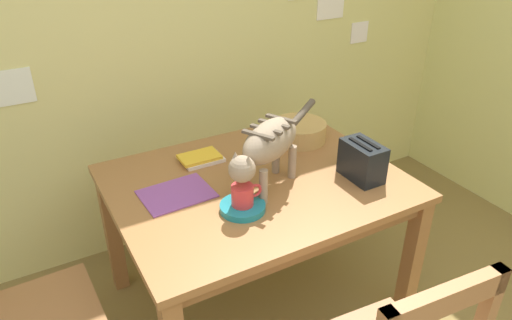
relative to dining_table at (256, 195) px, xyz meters
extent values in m
cube|color=#DDD17E|center=(-0.07, 0.82, 0.61)|extent=(4.42, 0.10, 2.50)
cube|color=white|center=(1.18, 0.76, 0.43)|extent=(0.13, 0.01, 0.13)
cube|color=white|center=(-0.85, 0.76, 0.43)|extent=(0.17, 0.01, 0.17)
cube|color=white|center=(0.94, 0.76, 0.64)|extent=(0.19, 0.01, 0.19)
cube|color=#996437|center=(0.00, 0.00, 0.07)|extent=(1.26, 1.00, 0.03)
cube|color=brown|center=(0.00, 0.00, 0.01)|extent=(1.18, 0.92, 0.07)
cube|color=#996437|center=(0.58, -0.45, -0.30)|extent=(0.07, 0.07, 0.69)
cube|color=#996437|center=(-0.58, 0.45, -0.30)|extent=(0.07, 0.07, 0.69)
cube|color=#996437|center=(0.58, 0.45, -0.30)|extent=(0.07, 0.07, 0.69)
ellipsoid|color=gray|center=(0.02, -0.08, 0.31)|extent=(0.38, 0.30, 0.16)
cube|color=brown|center=(0.10, -0.04, 0.37)|extent=(0.09, 0.14, 0.01)
cube|color=brown|center=(0.05, -0.07, 0.37)|extent=(0.09, 0.14, 0.01)
cube|color=brown|center=(-0.01, -0.09, 0.37)|extent=(0.09, 0.14, 0.01)
cube|color=brown|center=(-0.06, -0.12, 0.37)|extent=(0.09, 0.14, 0.01)
cylinder|color=gray|center=(-0.06, -0.17, 0.16)|extent=(0.04, 0.04, 0.15)
cylinder|color=gray|center=(-0.10, -0.10, 0.16)|extent=(0.04, 0.04, 0.15)
cylinder|color=gray|center=(0.15, -0.06, 0.16)|extent=(0.04, 0.04, 0.15)
cylinder|color=gray|center=(0.11, 0.02, 0.16)|extent=(0.04, 0.04, 0.15)
sphere|color=gray|center=(-0.16, -0.18, 0.27)|extent=(0.11, 0.11, 0.11)
cone|color=gray|center=(-0.15, -0.21, 0.32)|extent=(0.04, 0.04, 0.04)
cone|color=gray|center=(-0.18, -0.15, 0.32)|extent=(0.04, 0.04, 0.04)
cylinder|color=brown|center=(0.27, 0.05, 0.32)|extent=(0.21, 0.14, 0.08)
cylinder|color=teal|center=(-0.16, -0.18, 0.10)|extent=(0.18, 0.18, 0.03)
cylinder|color=red|center=(-0.16, -0.18, 0.16)|extent=(0.09, 0.09, 0.09)
torus|color=red|center=(-0.11, -0.18, 0.16)|extent=(0.06, 0.01, 0.06)
cube|color=#8C489E|center=(-0.35, 0.06, 0.09)|extent=(0.30, 0.24, 0.01)
cube|color=silver|center=(-0.14, 0.27, 0.09)|extent=(0.19, 0.12, 0.02)
cube|color=yellow|center=(-0.15, 0.28, 0.11)|extent=(0.19, 0.12, 0.01)
cylinder|color=tan|center=(0.39, 0.24, 0.13)|extent=(0.27, 0.27, 0.10)
cylinder|color=brown|center=(0.39, 0.24, 0.14)|extent=(0.22, 0.22, 0.08)
cube|color=black|center=(0.42, -0.21, 0.17)|extent=(0.12, 0.20, 0.17)
cube|color=black|center=(0.40, -0.21, 0.26)|extent=(0.02, 0.14, 0.01)
cube|color=black|center=(0.44, -0.21, 0.26)|extent=(0.02, 0.14, 0.01)
cube|color=#9D663D|center=(0.00, -1.03, 0.26)|extent=(0.42, 0.07, 0.08)
cube|color=#976238|center=(-0.97, -0.07, -0.20)|extent=(0.43, 0.43, 0.04)
cube|color=#976238|center=(-0.79, 0.12, -0.43)|extent=(0.04, 0.04, 0.42)
camera|label=1|loc=(-0.89, -1.59, 1.19)|focal=33.54mm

